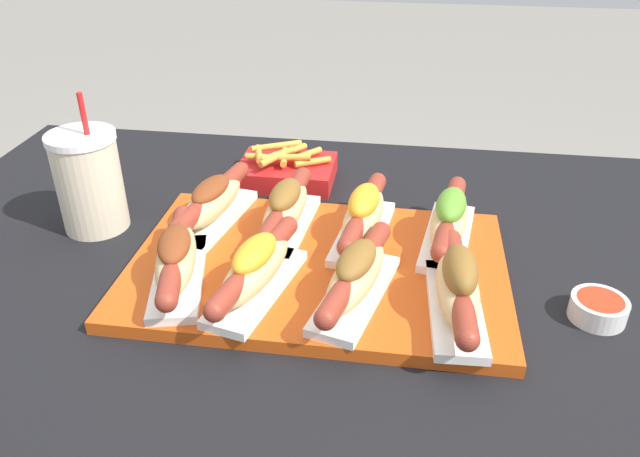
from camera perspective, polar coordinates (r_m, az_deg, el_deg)
patio_table at (r=1.11m, az=0.79°, el=-20.19°), size 1.32×0.90×0.76m
serving_tray at (r=0.84m, az=-0.20°, el=-3.58°), size 0.50×0.33×0.02m
hot_dog_0 at (r=0.80m, az=-13.00°, el=-2.72°), size 0.10×0.22×0.07m
hot_dog_1 at (r=0.76m, az=-5.92°, el=-3.68°), size 0.10×0.22×0.07m
hot_dog_2 at (r=0.75m, az=3.31°, el=-4.31°), size 0.10×0.22×0.07m
hot_dog_3 at (r=0.74m, az=12.49°, el=-5.26°), size 0.07×0.22×0.08m
hot_dog_4 at (r=0.92m, az=-9.84°, el=2.36°), size 0.09×0.22×0.07m
hot_dog_5 at (r=0.89m, az=-3.18°, el=1.78°), size 0.07×0.22×0.07m
hot_dog_6 at (r=0.87m, az=3.99°, el=1.21°), size 0.08×0.22×0.08m
hot_dog_7 at (r=0.88m, az=11.74°, el=0.78°), size 0.09×0.22×0.08m
sauce_bowl at (r=0.83m, az=24.11°, el=-6.62°), size 0.07×0.07×0.03m
drink_cup at (r=0.97m, az=-20.34°, el=4.07°), size 0.10×0.10×0.21m
fries_basket at (r=1.08m, az=-3.09°, el=5.36°), size 0.16×0.12×0.06m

